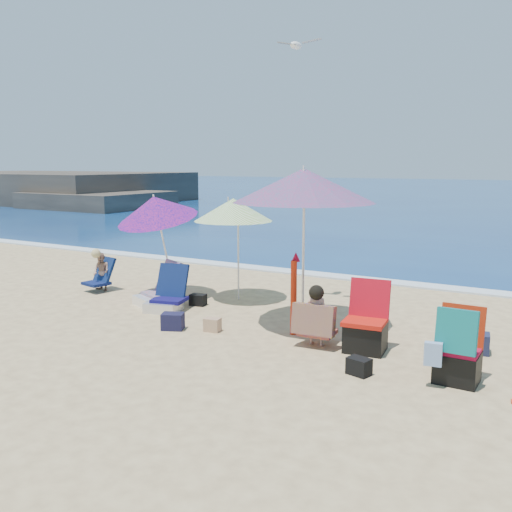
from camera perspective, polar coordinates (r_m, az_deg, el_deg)
The scene contains 19 objects.
ground at distance 8.04m, azimuth -1.72°, elevation -8.96°, with size 120.00×120.00×0.00m.
foam at distance 12.52m, azimuth 10.61°, elevation -2.32°, with size 120.00×0.50×0.04m.
headland at distance 40.88m, azimuth -20.25°, elevation 6.11°, with size 20.50×11.50×2.60m.
umbrella_turquoise at distance 8.56m, azimuth 4.88°, elevation 7.15°, with size 2.48×2.48×2.50m.
umbrella_striped at distance 10.31m, azimuth -2.33°, elevation 4.71°, with size 1.74×1.74×1.93m.
umbrella_blue at distance 10.67m, azimuth -10.15°, elevation 4.83°, with size 1.66×1.72×2.08m.
furled_umbrella at distance 8.35m, azimuth 3.89°, elevation -3.44°, with size 0.15×0.22×1.23m.
chair_navy at distance 9.90m, azimuth -9.04°, elevation -4.30°, with size 0.72×0.84×0.77m.
chair_rainbow at distance 10.30m, azimuth -9.98°, elevation -3.77°, with size 0.83×0.91×0.78m.
camp_chair_left at distance 7.84m, azimuth 11.10°, elevation -7.40°, with size 0.60×0.62×0.96m.
camp_chair_right at distance 7.01m, azimuth 19.72°, elevation -9.45°, with size 0.57×0.68×0.93m.
person_center at distance 7.89m, azimuth 6.08°, elevation -6.14°, with size 0.61×0.54×0.88m.
person_left at distance 11.64m, azimuth -15.48°, elevation -1.54°, with size 0.55×0.64×0.86m.
bag_navy_a at distance 8.78m, azimuth -8.45°, elevation -6.58°, with size 0.40×0.35×0.26m.
bag_black_a at distance 10.19m, azimuth -5.91°, elevation -4.45°, with size 0.31×0.25×0.20m.
bag_tan at distance 8.63m, azimuth -4.45°, elevation -6.97°, with size 0.26×0.21×0.20m.
bag_navy_b at distance 8.22m, azimuth 21.36°, elevation -8.21°, with size 0.40×0.32×0.27m.
bag_black_b at distance 7.03m, azimuth 10.42°, elevation -10.98°, with size 0.31×0.25×0.21m.
seagull at distance 10.29m, azimuth 4.11°, elevation 20.58°, with size 0.80×0.41×0.13m.
Camera 1 is at (4.00, -6.49, 2.54)m, focal length 39.37 mm.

